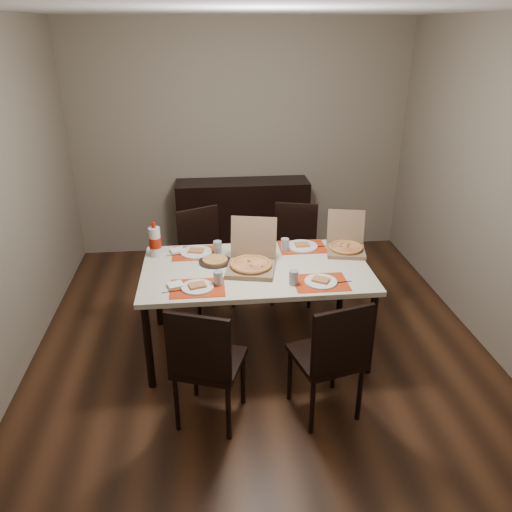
% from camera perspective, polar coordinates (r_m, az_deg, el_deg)
% --- Properties ---
extents(ground, '(3.80, 4.00, 0.02)m').
position_cam_1_polar(ground, '(4.46, 0.38, -9.40)').
color(ground, '#3C2112').
rests_on(ground, ground).
extents(room_walls, '(3.84, 4.02, 2.62)m').
position_cam_1_polar(room_walls, '(4.18, -0.22, 14.32)').
color(room_walls, gray).
rests_on(room_walls, ground).
extents(sideboard, '(1.50, 0.40, 0.90)m').
position_cam_1_polar(sideboard, '(5.83, -1.51, 4.27)').
color(sideboard, black).
rests_on(sideboard, ground).
extents(dining_table, '(1.80, 1.00, 0.75)m').
position_cam_1_polar(dining_table, '(4.00, 0.00, -2.17)').
color(dining_table, beige).
rests_on(dining_table, ground).
extents(chair_near_left, '(0.54, 0.54, 0.93)m').
position_cam_1_polar(chair_near_left, '(3.33, -5.79, -11.94)').
color(chair_near_left, black).
rests_on(chair_near_left, ground).
extents(chair_near_right, '(0.51, 0.51, 0.93)m').
position_cam_1_polar(chair_near_right, '(3.41, 8.61, -11.15)').
color(chair_near_right, black).
rests_on(chair_near_right, ground).
extents(chair_far_left, '(0.55, 0.55, 0.93)m').
position_cam_1_polar(chair_far_left, '(4.81, -5.97, 0.31)').
color(chair_far_left, black).
rests_on(chair_far_left, ground).
extents(chair_far_right, '(0.51, 0.51, 0.93)m').
position_cam_1_polar(chair_far_right, '(4.92, 4.39, 0.96)').
color(chair_far_right, black).
rests_on(chair_far_right, ground).
extents(setting_near_left, '(0.46, 0.30, 0.11)m').
position_cam_1_polar(setting_near_left, '(3.68, -6.38, -3.27)').
color(setting_near_left, red).
rests_on(setting_near_left, dining_table).
extents(setting_near_right, '(0.48, 0.30, 0.11)m').
position_cam_1_polar(setting_near_right, '(3.74, 6.57, -2.80)').
color(setting_near_right, red).
rests_on(setting_near_right, dining_table).
extents(setting_far_left, '(0.47, 0.30, 0.11)m').
position_cam_1_polar(setting_far_left, '(4.23, -6.50, 0.58)').
color(setting_far_left, red).
rests_on(setting_far_left, dining_table).
extents(setting_far_right, '(0.46, 0.30, 0.11)m').
position_cam_1_polar(setting_far_right, '(4.32, 4.80, 1.17)').
color(setting_far_right, red).
rests_on(setting_far_right, dining_table).
extents(napkin_loose, '(0.16, 0.15, 0.02)m').
position_cam_1_polar(napkin_loose, '(3.96, 0.59, -1.21)').
color(napkin_loose, white).
rests_on(napkin_loose, dining_table).
extents(pizza_box_center, '(0.44, 0.48, 0.37)m').
position_cam_1_polar(pizza_box_center, '(3.92, -0.52, -0.68)').
color(pizza_box_center, brown).
rests_on(pizza_box_center, dining_table).
extents(pizza_box_right, '(0.38, 0.41, 0.32)m').
position_cam_1_polar(pizza_box_right, '(4.30, 10.22, 1.24)').
color(pizza_box_right, brown).
rests_on(pizza_box_right, dining_table).
extents(faina_plate, '(0.26, 0.26, 0.03)m').
position_cam_1_polar(faina_plate, '(4.06, -4.70, -0.55)').
color(faina_plate, black).
rests_on(faina_plate, dining_table).
extents(dip_bowl, '(0.15, 0.15, 0.03)m').
position_cam_1_polar(dip_bowl, '(4.15, 0.14, 0.18)').
color(dip_bowl, white).
rests_on(dip_bowl, dining_table).
extents(soda_bottle, '(0.10, 0.10, 0.30)m').
position_cam_1_polar(soda_bottle, '(4.20, -11.46, 1.61)').
color(soda_bottle, silver).
rests_on(soda_bottle, dining_table).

